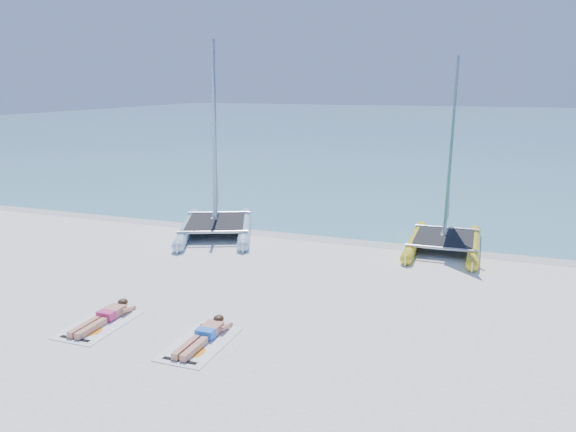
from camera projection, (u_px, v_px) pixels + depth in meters
name	position (u px, v px, depth m)	size (l,w,h in m)	color
ground	(265.00, 294.00, 13.55)	(140.00, 140.00, 0.00)	white
sea	(456.00, 124.00, 71.05)	(140.00, 115.00, 0.01)	#75C4C2
wet_sand_strip	(329.00, 237.00, 18.57)	(140.00, 1.40, 0.01)	beige
catamaran_blue	(215.00, 175.00, 18.62)	(4.04, 5.37, 6.62)	#C2E4FF
catamaran_yellow	(448.00, 186.00, 17.17)	(2.18, 4.73, 5.99)	yellow
towel_a	(100.00, 324.00, 11.79)	(1.00, 1.85, 0.02)	white
sunbather_a	(105.00, 316.00, 11.94)	(0.37, 1.73, 0.26)	tan
towel_b	(200.00, 344.00, 10.91)	(1.00, 1.85, 0.02)	white
sunbather_b	(204.00, 335.00, 11.06)	(0.37, 1.73, 0.26)	tan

